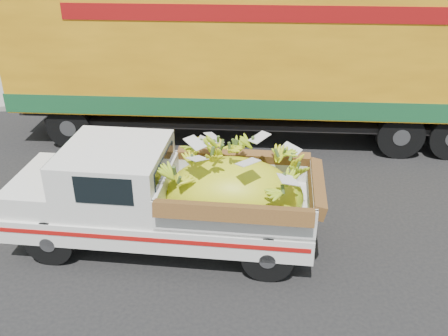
{
  "coord_description": "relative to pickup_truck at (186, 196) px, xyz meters",
  "views": [
    {
      "loc": [
        -0.33,
        -8.18,
        5.25
      ],
      "look_at": [
        0.24,
        -0.42,
        1.25
      ],
      "focal_mm": 40.0,
      "sensor_mm": 36.0,
      "label": 1
    }
  ],
  "objects": [
    {
      "name": "pickup_truck",
      "position": [
        0.0,
        0.0,
        0.0
      ],
      "size": [
        5.38,
        2.8,
        1.79
      ],
      "rotation": [
        0.0,
        0.0,
        -0.19
      ],
      "color": "black",
      "rests_on": "ground"
    },
    {
      "name": "curb",
      "position": [
        0.44,
        7.13,
        -0.89
      ],
      "size": [
        60.0,
        0.25,
        0.15
      ],
      "primitive_type": "cube",
      "color": "gray",
      "rests_on": "ground"
    },
    {
      "name": "sidewalk",
      "position": [
        0.44,
        9.23,
        -0.89
      ],
      "size": [
        60.0,
        4.0,
        0.14
      ],
      "primitive_type": "cube",
      "color": "gray",
      "rests_on": "ground"
    },
    {
      "name": "ground",
      "position": [
        0.44,
        0.85,
        -0.96
      ],
      "size": [
        100.0,
        100.0,
        0.0
      ],
      "primitive_type": "plane",
      "color": "black",
      "rests_on": "ground"
    },
    {
      "name": "semi_trailer",
      "position": [
        1.77,
        4.67,
        1.16
      ],
      "size": [
        12.06,
        4.17,
        3.8
      ],
      "rotation": [
        0.0,
        0.0,
        -0.14
      ],
      "color": "black",
      "rests_on": "ground"
    }
  ]
}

